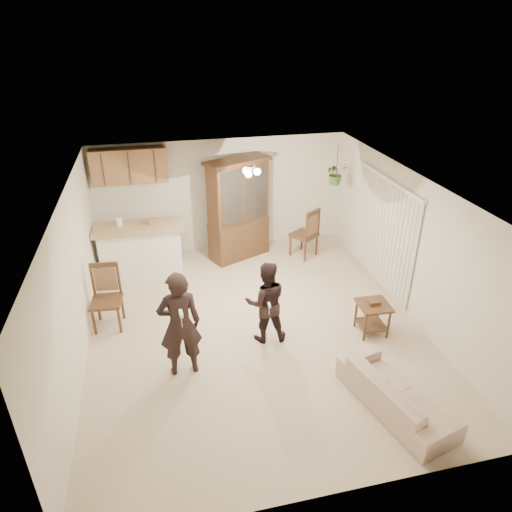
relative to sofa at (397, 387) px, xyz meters
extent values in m
plane|color=beige|center=(-1.44, 2.22, -0.37)|extent=(6.50, 6.50, 0.00)
cube|color=white|center=(-1.44, 2.22, 2.13)|extent=(5.50, 6.50, 0.02)
cube|color=silver|center=(-1.44, 5.47, 0.88)|extent=(5.50, 0.02, 2.50)
cube|color=silver|center=(-1.44, -1.03, 0.88)|extent=(5.50, 0.02, 2.50)
cube|color=silver|center=(-4.19, 2.22, 0.88)|extent=(0.02, 6.50, 2.50)
cube|color=silver|center=(1.31, 2.22, 0.88)|extent=(0.02, 6.50, 2.50)
cube|color=white|center=(-3.29, 4.57, 0.13)|extent=(1.60, 0.55, 1.00)
cube|color=tan|center=(-3.29, 4.57, 0.68)|extent=(1.75, 0.70, 0.08)
cube|color=olive|center=(-3.34, 5.29, 1.73)|extent=(1.50, 0.34, 0.70)
imported|color=#335923|center=(0.86, 4.62, 1.48)|extent=(0.43, 0.37, 0.48)
cylinder|color=black|center=(0.86, 4.62, 1.81)|extent=(0.01, 0.01, 0.65)
imported|color=beige|center=(0.00, 0.00, 0.00)|extent=(1.17, 2.00, 0.73)
imported|color=black|center=(-2.73, 1.38, 0.53)|extent=(0.68, 0.46, 1.80)
imported|color=black|center=(-1.34, 1.88, 0.31)|extent=(0.70, 0.57, 1.35)
cube|color=#382414|center=(-1.19, 4.91, 0.06)|extent=(1.39, 1.00, 0.86)
cube|color=#382414|center=(-1.19, 4.91, 1.14)|extent=(1.36, 0.94, 1.29)
cube|color=silver|center=(-1.19, 4.91, 1.14)|extent=(1.03, 0.48, 1.13)
cube|color=#382414|center=(-1.19, 4.91, 1.80)|extent=(1.49, 1.06, 0.06)
cube|color=#382414|center=(0.44, 1.64, 0.17)|extent=(0.53, 0.53, 0.04)
cube|color=#382414|center=(0.44, 1.64, -0.21)|extent=(0.45, 0.45, 0.03)
cube|color=#382414|center=(0.44, 1.64, 0.23)|extent=(0.19, 0.13, 0.06)
cube|color=#382414|center=(-3.87, 2.81, 0.13)|extent=(0.55, 0.55, 0.05)
cube|color=#906A48|center=(-3.87, 2.81, 0.44)|extent=(0.37, 0.08, 0.43)
cube|color=#382414|center=(-3.87, 2.81, 0.72)|extent=(0.46, 0.09, 0.09)
cube|color=#382414|center=(-1.15, 5.09, 0.11)|extent=(0.68, 0.68, 0.05)
cube|color=#906A48|center=(-1.15, 5.09, 0.40)|extent=(0.29, 0.27, 0.42)
cube|color=#382414|center=(-1.15, 5.09, 0.68)|extent=(0.35, 0.33, 0.08)
cube|color=#382414|center=(0.21, 4.60, 0.14)|extent=(0.70, 0.70, 0.05)
cube|color=#906A48|center=(0.21, 4.60, 0.44)|extent=(0.33, 0.24, 0.44)
cube|color=#382414|center=(0.21, 4.60, 0.72)|extent=(0.40, 0.29, 0.09)
cube|color=white|center=(-2.71, 0.99, 0.94)|extent=(0.05, 0.15, 0.05)
cube|color=white|center=(-1.37, 1.56, 0.50)|extent=(0.05, 0.13, 0.04)
camera|label=1|loc=(-2.86, -4.05, 4.36)|focal=32.00mm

